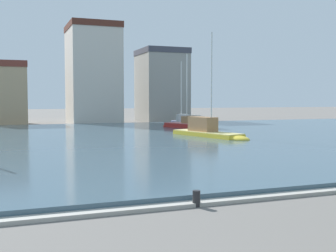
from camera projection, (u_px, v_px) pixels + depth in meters
harbor_water at (70, 141)px, 32.40m from camera, size 87.07×41.39×0.27m
quay_edge_coping at (166, 206)px, 12.85m from camera, size 87.07×0.50×0.12m
sailboat_red at (187, 125)px, 45.13m from camera, size 4.01×7.30×8.05m
sailboat_yellow at (210, 133)px, 34.52m from camera, size 3.64×8.28×8.63m
sailboat_navy at (181, 122)px, 51.76m from camera, size 3.36×7.40×7.86m
mooring_bollard at (196, 199)px, 13.02m from camera, size 0.24×0.24×0.50m
townhouse_tall_gabled at (4, 94)px, 55.02m from camera, size 5.54×7.88×8.05m
townhouse_wide_warehouse at (93, 74)px, 57.32m from camera, size 6.54×8.08×13.27m
townhouse_end_terrace at (162, 86)px, 62.72m from camera, size 6.40×7.35×10.60m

